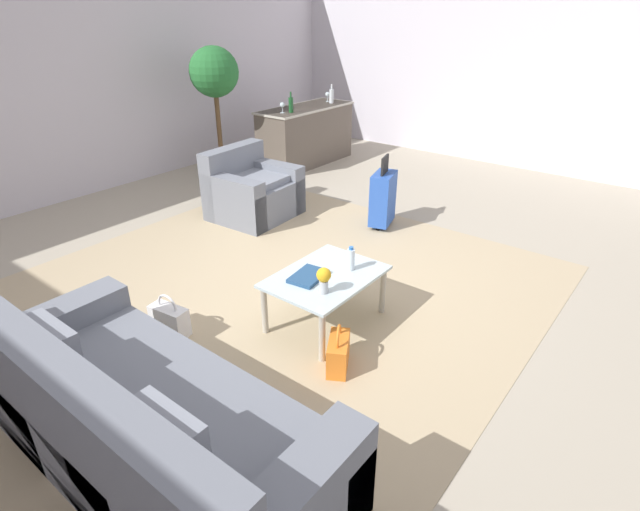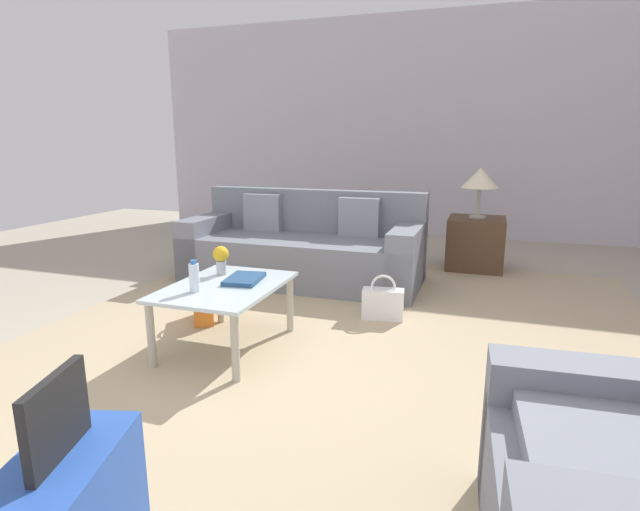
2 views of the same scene
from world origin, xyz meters
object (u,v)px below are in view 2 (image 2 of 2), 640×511
at_px(coffee_table, 225,293).
at_px(couch, 306,250).
at_px(flower_vase, 221,258).
at_px(handbag_white, 383,303).
at_px(handbag_orange, 204,305).
at_px(side_table, 476,243).
at_px(water_bottle, 194,277).
at_px(table_lamp, 480,179).
at_px(coffee_table_book, 244,279).

bearing_deg(coffee_table, couch, -176.82).
xyz_separation_m(flower_vase, handbag_white, (-0.67, 1.03, -0.44)).
distance_m(coffee_table, handbag_white, 1.28).
bearing_deg(coffee_table, handbag_orange, -133.44).
height_order(coffee_table, side_table, side_table).
xyz_separation_m(water_bottle, handbag_orange, (-0.60, -0.33, -0.41)).
xyz_separation_m(couch, flower_vase, (1.58, -0.05, 0.27)).
height_order(handbag_white, handbag_orange, same).
bearing_deg(couch, handbag_white, 47.16).
height_order(couch, flower_vase, couch).
relative_size(coffee_table, flower_vase, 4.55).
height_order(couch, table_lamp, table_lamp).
bearing_deg(side_table, coffee_table_book, -27.92).
distance_m(handbag_white, handbag_orange, 1.39).
bearing_deg(flower_vase, coffee_table_book, 66.50).
distance_m(coffee_table, coffee_table_book, 0.16).
height_order(coffee_table, handbag_white, coffee_table).
relative_size(flower_vase, handbag_white, 0.57).
bearing_deg(flower_vase, coffee_table, 34.29).
distance_m(coffee_table_book, handbag_orange, 0.67).
bearing_deg(water_bottle, handbag_orange, -151.60).
relative_size(couch, flower_vase, 11.23).
relative_size(coffee_table_book, handbag_orange, 0.87).
xyz_separation_m(water_bottle, flower_vase, (-0.42, -0.05, 0.03)).
bearing_deg(coffee_table_book, flower_vase, -121.24).
bearing_deg(handbag_orange, side_table, 141.20).
distance_m(side_table, table_lamp, 0.69).
xyz_separation_m(coffee_table_book, handbag_white, (-0.77, 0.80, -0.33)).
bearing_deg(table_lamp, flower_vase, -32.60).
relative_size(coffee_table, side_table, 1.58).
bearing_deg(coffee_table, water_bottle, -26.57).
xyz_separation_m(coffee_table_book, handbag_orange, (-0.28, -0.51, -0.33)).
xyz_separation_m(couch, table_lamp, (-1.00, 1.60, 0.67)).
height_order(flower_vase, handbag_white, flower_vase).
bearing_deg(water_bottle, couch, 180.00).
distance_m(water_bottle, handbag_orange, 0.80).
distance_m(couch, flower_vase, 1.60).
bearing_deg(handbag_white, flower_vase, -56.78).
bearing_deg(water_bottle, handbag_white, 138.19).
distance_m(coffee_table, side_table, 3.18).
height_order(water_bottle, handbag_white, water_bottle).
xyz_separation_m(coffee_table_book, side_table, (-2.68, 1.42, -0.18)).
bearing_deg(side_table, handbag_orange, -38.80).
bearing_deg(handbag_orange, water_bottle, 28.40).
bearing_deg(handbag_orange, couch, 166.83).
bearing_deg(couch, side_table, 122.04).
bearing_deg(coffee_table_book, coffee_table, -41.43).
relative_size(flower_vase, table_lamp, 0.38).
xyz_separation_m(side_table, handbag_orange, (2.40, -1.93, -0.15)).
bearing_deg(coffee_table_book, water_bottle, -37.09).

